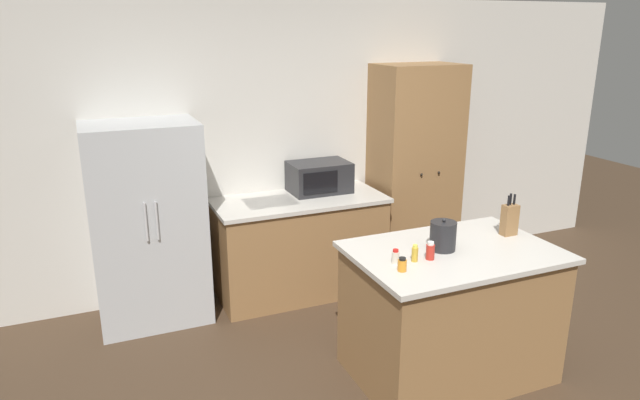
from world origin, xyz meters
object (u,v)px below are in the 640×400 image
object	(u,v)px
spice_bottle_amber_oil	(395,257)
spice_bottle_green_herb	(402,265)
kettle	(443,236)
spice_bottle_tall_dark	(415,254)
pantry_cabinet	(414,171)
knife_block	(510,219)
microwave	(319,177)
spice_bottle_short_red	(430,251)
refrigerator	(148,225)

from	to	relation	value
spice_bottle_amber_oil	spice_bottle_green_herb	xyz separation A→B (m)	(-0.02, -0.12, -0.00)
spice_bottle_green_herb	kettle	size ratio (longest dim) A/B	0.40
spice_bottle_tall_dark	spice_bottle_amber_oil	world-z (taller)	spice_bottle_tall_dark
pantry_cabinet	spice_bottle_tall_dark	world-z (taller)	pantry_cabinet
knife_block	spice_bottle_tall_dark	size ratio (longest dim) A/B	2.73
pantry_cabinet	spice_bottle_tall_dark	xyz separation A→B (m)	(-1.07, -1.73, -0.03)
microwave	spice_bottle_amber_oil	xyz separation A→B (m)	(-0.22, -1.77, -0.07)
pantry_cabinet	spice_bottle_short_red	distance (m)	1.99
refrigerator	spice_bottle_tall_dark	world-z (taller)	refrigerator
microwave	spice_bottle_amber_oil	bearing A→B (deg)	-97.19
refrigerator	spice_bottle_green_herb	bearing A→B (deg)	-54.02
knife_block	spice_bottle_tall_dark	bearing A→B (deg)	-170.16
pantry_cabinet	spice_bottle_amber_oil	size ratio (longest dim) A/B	22.10
refrigerator	pantry_cabinet	distance (m)	2.53
refrigerator	kettle	world-z (taller)	refrigerator
pantry_cabinet	kettle	distance (m)	1.82
microwave	spice_bottle_green_herb	size ratio (longest dim) A/B	6.15
spice_bottle_tall_dark	pantry_cabinet	bearing A→B (deg)	58.27
microwave	kettle	bearing A→B (deg)	-83.97
pantry_cabinet	spice_bottle_short_red	xyz separation A→B (m)	(-0.96, -1.74, -0.03)
refrigerator	spice_bottle_green_herb	xyz separation A→B (m)	(1.30, -1.78, 0.15)
knife_block	spice_bottle_short_red	size ratio (longest dim) A/B	2.55
spice_bottle_amber_oil	knife_block	bearing A→B (deg)	7.26
refrigerator	pantry_cabinet	world-z (taller)	pantry_cabinet
refrigerator	spice_bottle_green_herb	distance (m)	2.21
spice_bottle_green_herb	knife_block	bearing A→B (deg)	13.75
spice_bottle_amber_oil	spice_bottle_short_red	bearing A→B (deg)	-8.10
kettle	spice_bottle_short_red	bearing A→B (deg)	-147.12
spice_bottle_green_herb	spice_bottle_tall_dark	bearing A→B (deg)	33.30
spice_bottle_amber_oil	kettle	distance (m)	0.41
refrigerator	microwave	distance (m)	1.56
knife_block	spice_bottle_tall_dark	xyz separation A→B (m)	(-0.87, -0.15, -0.06)
pantry_cabinet	microwave	size ratio (longest dim) A/B	3.77
microwave	spice_bottle_green_herb	xyz separation A→B (m)	(-0.25, -1.89, -0.07)
spice_bottle_amber_oil	spice_bottle_green_herb	world-z (taller)	spice_bottle_amber_oil
spice_bottle_tall_dark	spice_bottle_short_red	xyz separation A→B (m)	(0.11, -0.01, 0.00)
pantry_cabinet	refrigerator	bearing A→B (deg)	-178.92
microwave	spice_bottle_tall_dark	world-z (taller)	microwave
spice_bottle_tall_dark	kettle	world-z (taller)	kettle
refrigerator	microwave	bearing A→B (deg)	3.86
refrigerator	kettle	xyz separation A→B (m)	(1.72, -1.59, 0.20)
pantry_cabinet	spice_bottle_green_herb	world-z (taller)	pantry_cabinet
spice_bottle_short_red	kettle	size ratio (longest dim) A/B	0.54
refrigerator	pantry_cabinet	xyz separation A→B (m)	(2.52, 0.05, 0.19)
refrigerator	pantry_cabinet	bearing A→B (deg)	1.08
pantry_cabinet	kettle	xyz separation A→B (m)	(-0.80, -1.63, 0.02)
spice_bottle_tall_dark	spice_bottle_short_red	distance (m)	0.11
refrigerator	knife_block	world-z (taller)	refrigerator
microwave	knife_block	bearing A→B (deg)	-64.68
microwave	spice_bottle_short_red	world-z (taller)	microwave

